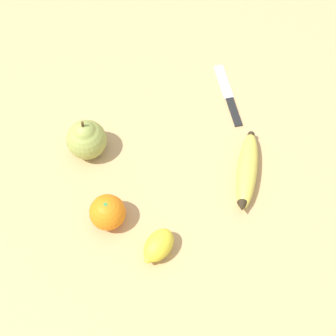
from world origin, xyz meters
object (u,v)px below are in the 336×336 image
object	(u,v)px
pear	(86,138)
banana	(247,170)
orange	(108,212)
paring_knife	(229,96)
lemon	(159,245)

from	to	relation	value
pear	banana	bearing A→B (deg)	-129.95
banana	orange	bearing A→B (deg)	-59.76
orange	paring_knife	distance (m)	0.39
lemon	pear	bearing A→B (deg)	4.34
pear	lemon	size ratio (longest dim) A/B	1.22
banana	paring_knife	world-z (taller)	banana
pear	orange	bearing A→B (deg)	168.62
banana	paring_knife	xyz separation A→B (m)	(0.18, -0.08, -0.02)
lemon	paring_knife	size ratio (longest dim) A/B	0.47
pear	lemon	bearing A→B (deg)	-175.66
orange	paring_knife	xyz separation A→B (m)	(0.14, -0.36, -0.03)
paring_knife	banana	bearing A→B (deg)	-95.18
orange	pear	distance (m)	0.17
orange	lemon	world-z (taller)	orange
orange	lemon	bearing A→B (deg)	-152.20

